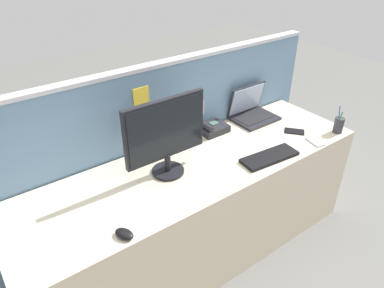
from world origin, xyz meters
The scene contains 11 objects.
ground_plane centered at (0.00, 0.00, 0.00)m, with size 10.00×10.00×0.00m, color slate.
desk centered at (0.00, 0.00, 0.37)m, with size 2.26×0.67×0.74m, color beige.
cubicle_divider centered at (0.00, 0.38, 0.64)m, with size 2.49×0.08×1.28m.
desktop_monitor centered at (-0.18, 0.05, 1.00)m, with size 0.50×0.19×0.46m.
laptop centered at (0.70, 0.26, 0.80)m, with size 0.32×0.25×0.24m.
desk_phone centered at (0.33, 0.26, 0.77)m, with size 0.19×0.16×0.09m.
keyboard_main centered at (0.40, -0.21, 0.75)m, with size 0.38×0.13×0.02m, color black.
computer_mouse_right_hand centered at (-0.62, -0.27, 0.76)m, with size 0.06×0.10×0.03m, color black.
pen_cup centered at (1.03, -0.26, 0.80)m, with size 0.07×0.07×0.19m.
cell_phone_black_slab centered at (0.79, -0.08, 0.75)m, with size 0.07×0.13×0.01m, color black.
cell_phone_silver_slab centered at (0.79, -0.26, 0.75)m, with size 0.07×0.13×0.01m, color #B7BAC1.
Camera 1 is at (-1.08, -1.42, 1.97)m, focal length 33.50 mm.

